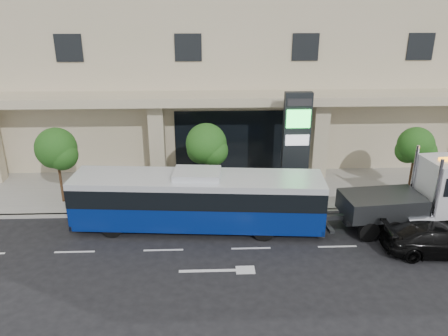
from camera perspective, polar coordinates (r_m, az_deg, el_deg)
The scene contains 11 objects.
ground at distance 21.65m, azimuth 3.16°, elevation -8.36°, with size 120.00×120.00×0.00m, color black.
sidewalk at distance 26.07m, azimuth 2.18°, elevation -2.80°, with size 120.00×6.00×0.15m, color gray.
curb at distance 23.37m, azimuth 2.72°, elevation -5.79°, with size 120.00×0.30×0.15m, color gray.
convention_center at distance 34.23m, azimuth 1.05°, elevation 20.01°, with size 60.00×17.60×20.00m.
tree_left at distance 24.93m, azimuth -21.00°, elevation 2.10°, with size 2.27×2.20×4.22m.
tree_mid at distance 23.54m, azimuth -2.27°, elevation 2.82°, with size 2.28×2.20×4.38m.
tree_right at distance 26.22m, azimuth 23.77°, elevation 2.43°, with size 2.10×2.00×4.04m.
city_bus at distance 21.33m, azimuth -3.47°, elevation -4.12°, with size 12.26×3.51×3.06m.
tow_truck at distance 23.56m, azimuth 24.91°, elevation -3.45°, with size 8.75×2.87×3.96m.
black_sedan at distance 21.82m, azimuth 26.11°, elevation -8.38°, with size 1.94×4.78×1.39m, color black.
signage_pylon at distance 24.44m, azimuth 9.37°, elevation 3.02°, with size 1.48×0.56×5.94m.
Camera 1 is at (-1.90, -18.75, 10.65)m, focal length 35.00 mm.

